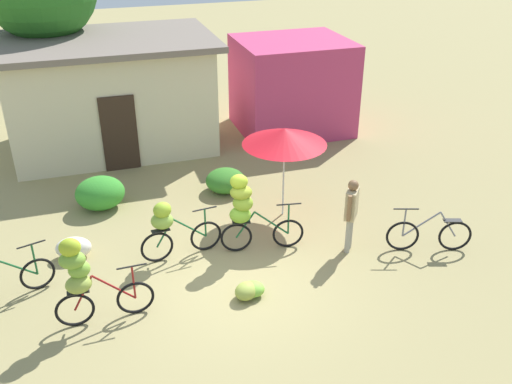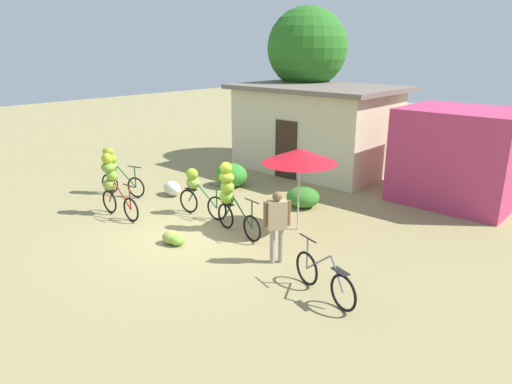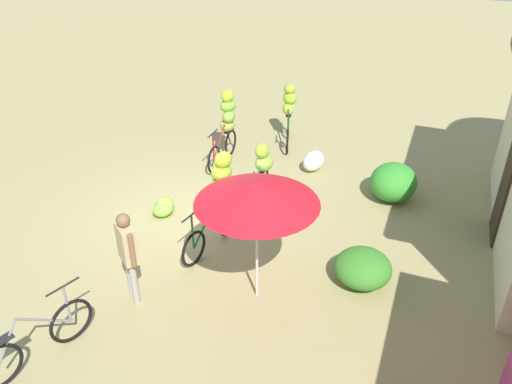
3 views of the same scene
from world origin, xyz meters
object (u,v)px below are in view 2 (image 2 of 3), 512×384
at_px(produce_sack, 172,188).
at_px(shop_pink, 459,156).
at_px(market_umbrella, 300,156).
at_px(building_low, 316,128).
at_px(bicycle_near_pile, 112,180).
at_px(banana_pile_on_ground, 174,238).
at_px(person_vendor, 277,220).
at_px(tree_behind_building, 307,49).
at_px(bicycle_leftmost, 114,167).
at_px(bicycle_rightmost, 324,278).
at_px(bicycle_by_shop, 229,192).
at_px(bicycle_center_loaded, 196,188).

bearing_deg(produce_sack, shop_pink, 38.65).
bearing_deg(market_umbrella, shop_pink, 67.29).
xyz_separation_m(building_low, bicycle_near_pile, (-1.18, -7.73, -0.58)).
height_order(bicycle_near_pile, banana_pile_on_ground, bicycle_near_pile).
xyz_separation_m(bicycle_near_pile, person_vendor, (5.14, 0.70, -0.00)).
distance_m(tree_behind_building, bicycle_leftmost, 8.83).
height_order(tree_behind_building, banana_pile_on_ground, tree_behind_building).
height_order(bicycle_leftmost, produce_sack, bicycle_leftmost).
xyz_separation_m(shop_pink, bicycle_near_pile, (-6.44, -7.42, -0.39)).
xyz_separation_m(bicycle_near_pile, bicycle_rightmost, (6.67, 0.20, -0.60)).
height_order(bicycle_by_shop, person_vendor, bicycle_by_shop).
height_order(bicycle_leftmost, bicycle_by_shop, bicycle_by_shop).
xyz_separation_m(bicycle_center_loaded, banana_pile_on_ground, (1.11, -1.67, -0.60)).
height_order(shop_pink, market_umbrella, shop_pink).
height_order(shop_pink, banana_pile_on_ground, shop_pink).
bearing_deg(bicycle_by_shop, produce_sack, 166.15).
relative_size(building_low, bicycle_rightmost, 3.47).
bearing_deg(bicycle_leftmost, bicycle_center_loaded, 8.46).
distance_m(tree_behind_building, produce_sack, 8.05).
xyz_separation_m(shop_pink, bicycle_by_shop, (-3.29, -6.13, -0.36)).
height_order(market_umbrella, bicycle_rightmost, market_umbrella).
distance_m(building_low, produce_sack, 5.92).
bearing_deg(tree_behind_building, person_vendor, -56.99).
bearing_deg(bicycle_rightmost, bicycle_center_loaded, 165.30).
bearing_deg(bicycle_rightmost, bicycle_near_pile, -178.28).
distance_m(market_umbrella, person_vendor, 2.15).
relative_size(bicycle_leftmost, produce_sack, 2.27).
height_order(market_umbrella, bicycle_leftmost, market_umbrella).
distance_m(shop_pink, market_umbrella, 5.39).
xyz_separation_m(bicycle_near_pile, produce_sack, (-0.19, 2.12, -0.75)).
distance_m(bicycle_leftmost, bicycle_rightmost, 8.33).
distance_m(bicycle_by_shop, banana_pile_on_ground, 1.72).
bearing_deg(bicycle_by_shop, bicycle_leftmost, -176.82).
relative_size(bicycle_rightmost, person_vendor, 1.05).
distance_m(building_low, tree_behind_building, 3.39).
distance_m(building_low, bicycle_center_loaded, 6.28).
distance_m(building_low, market_umbrella, 6.16).
distance_m(building_low, bicycle_by_shop, 6.75).
xyz_separation_m(building_low, bicycle_leftmost, (-2.78, -6.70, -0.68)).
xyz_separation_m(market_umbrella, bicycle_near_pile, (-4.37, -2.47, -0.93)).
relative_size(market_umbrella, bicycle_near_pile, 1.22).
relative_size(building_low, shop_pink, 1.80).
distance_m(bicycle_leftmost, produce_sack, 1.90).
height_order(bicycle_near_pile, person_vendor, bicycle_near_pile).
bearing_deg(bicycle_rightmost, banana_pile_on_ground, -174.78).
distance_m(bicycle_center_loaded, bicycle_by_shop, 1.53).
distance_m(market_umbrella, bicycle_center_loaded, 3.09).
bearing_deg(shop_pink, bicycle_leftmost, -141.53).
bearing_deg(market_umbrella, person_vendor, -66.41).
height_order(bicycle_center_loaded, person_vendor, person_vendor).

